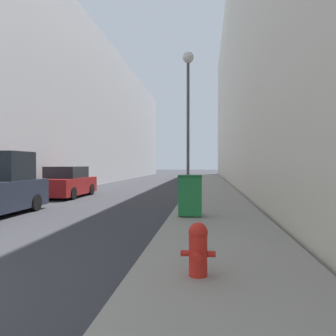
{
  "coord_description": "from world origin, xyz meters",
  "views": [
    {
      "loc": [
        4.9,
        -2.71,
        1.79
      ],
      "look_at": [
        2.32,
        19.13,
        1.52
      ],
      "focal_mm": 35.0,
      "sensor_mm": 36.0,
      "label": 1
    }
  ],
  "objects_px": {
    "fire_hydrant": "(198,248)",
    "parked_sedan_near": "(67,183)",
    "trash_bin": "(190,195)",
    "lamppost": "(188,99)"
  },
  "relations": [
    {
      "from": "fire_hydrant",
      "to": "parked_sedan_near",
      "type": "relative_size",
      "value": 0.18
    },
    {
      "from": "trash_bin",
      "to": "parked_sedan_near",
      "type": "height_order",
      "value": "parked_sedan_near"
    },
    {
      "from": "lamppost",
      "to": "trash_bin",
      "type": "bearing_deg",
      "value": -85.61
    },
    {
      "from": "fire_hydrant",
      "to": "parked_sedan_near",
      "type": "height_order",
      "value": "parked_sedan_near"
    },
    {
      "from": "fire_hydrant",
      "to": "lamppost",
      "type": "bearing_deg",
      "value": 94.17
    },
    {
      "from": "fire_hydrant",
      "to": "lamppost",
      "type": "xyz_separation_m",
      "value": [
        -0.66,
        9.08,
        4.0
      ]
    },
    {
      "from": "fire_hydrant",
      "to": "trash_bin",
      "type": "bearing_deg",
      "value": 94.03
    },
    {
      "from": "trash_bin",
      "to": "parked_sedan_near",
      "type": "relative_size",
      "value": 0.3
    },
    {
      "from": "parked_sedan_near",
      "to": "fire_hydrant",
      "type": "bearing_deg",
      "value": -58.62
    },
    {
      "from": "lamppost",
      "to": "parked_sedan_near",
      "type": "xyz_separation_m",
      "value": [
        -6.75,
        3.07,
        -3.8
      ]
    }
  ]
}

